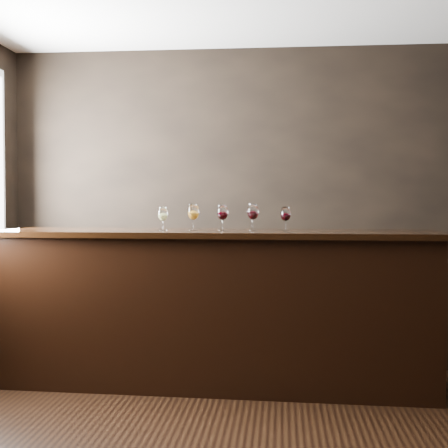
# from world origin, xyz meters

# --- Properties ---
(room_shell) EXTENTS (5.02, 4.52, 2.81)m
(room_shell) POSITION_xyz_m (-0.23, 0.11, 1.81)
(room_shell) COLOR black
(room_shell) RESTS_ON ground
(bar_counter) EXTENTS (3.28, 0.84, 1.14)m
(bar_counter) POSITION_xyz_m (-0.51, 1.25, 0.57)
(bar_counter) COLOR black
(bar_counter) RESTS_ON ground
(bar_top) EXTENTS (3.39, 0.92, 0.04)m
(bar_top) POSITION_xyz_m (-0.51, 1.25, 1.16)
(bar_top) COLOR black
(bar_top) RESTS_ON bar_counter
(back_bar_shelf) EXTENTS (2.48, 0.40, 0.89)m
(back_bar_shelf) POSITION_xyz_m (0.72, 2.03, 0.45)
(back_bar_shelf) COLOR black
(back_bar_shelf) RESTS_ON ground
(glass_white) EXTENTS (0.08, 0.08, 0.18)m
(glass_white) POSITION_xyz_m (-0.91, 1.24, 1.30)
(glass_white) COLOR white
(glass_white) RESTS_ON bar_top
(glass_amber) EXTENTS (0.09, 0.09, 0.21)m
(glass_amber) POSITION_xyz_m (-0.67, 1.23, 1.32)
(glass_amber) COLOR white
(glass_amber) RESTS_ON bar_top
(glass_red_a) EXTENTS (0.08, 0.08, 0.20)m
(glass_red_a) POSITION_xyz_m (-0.46, 1.27, 1.32)
(glass_red_a) COLOR white
(glass_red_a) RESTS_ON bar_top
(glass_red_b) EXTENTS (0.09, 0.09, 0.20)m
(glass_red_b) POSITION_xyz_m (-0.22, 1.27, 1.32)
(glass_red_b) COLOR white
(glass_red_b) RESTS_ON bar_top
(glass_red_c) EXTENTS (0.08, 0.08, 0.18)m
(glass_red_c) POSITION_xyz_m (0.02, 1.23, 1.31)
(glass_red_c) COLOR white
(glass_red_c) RESTS_ON bar_top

